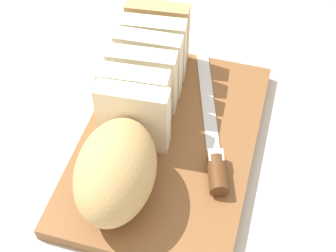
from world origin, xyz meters
The scene contains 6 objects.
ground_plane centered at (0.00, 0.00, 0.00)m, with size 3.00×3.00×0.00m, color beige.
cutting_board centered at (0.00, 0.00, 0.01)m, with size 0.36×0.24×0.02m, color brown.
bread_loaf centered at (-0.01, 0.05, 0.07)m, with size 0.36×0.12×0.11m.
bread_knife centered at (-0.01, -0.07, 0.03)m, with size 0.28×0.10×0.03m.
crumb_near_knife centered at (0.00, 0.00, 0.02)m, with size 0.01×0.01×0.01m, color #996633.
crumb_near_loaf centered at (-0.02, 0.04, 0.02)m, with size 0.00×0.00×0.00m, color #996633.
Camera 1 is at (-0.41, -0.10, 0.57)m, focal length 52.30 mm.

